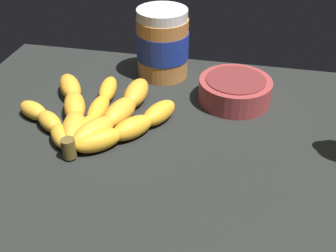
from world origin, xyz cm
name	(u,v)px	position (x,y,z in cm)	size (l,w,h in cm)	color
ground_plane	(167,161)	(0.00, 0.00, -2.37)	(78.13, 61.19, 4.73)	black
banana_bunch	(97,114)	(12.45, -4.41, 1.64)	(26.56, 22.88, 3.64)	gold
peanut_butter_jar	(162,44)	(5.84, -23.03, 6.30)	(9.80, 9.80, 12.87)	#B27238
small_bowl	(235,90)	(-8.52, -15.87, 2.18)	(12.47, 12.47, 4.26)	#993838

